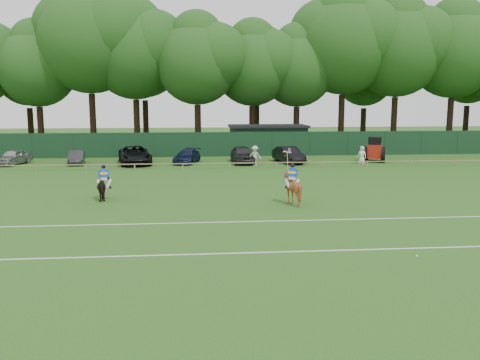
{
  "coord_description": "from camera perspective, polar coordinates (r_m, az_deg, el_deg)",
  "views": [
    {
      "loc": [
        -2.02,
        -24.74,
        5.88
      ],
      "look_at": [
        0.5,
        3.0,
        1.4
      ],
      "focal_mm": 38.0,
      "sensor_mm": 36.0,
      "label": 1
    }
  ],
  "objects": [
    {
      "name": "spectator_mid",
      "position": [
        45.97,
        5.52,
        2.67
      ],
      "size": [
        0.92,
        0.52,
        1.47
      ],
      "primitive_type": "imported",
      "rotation": [
        0.0,
        0.0,
        0.2
      ],
      "color": "silver",
      "rests_on": "ground"
    },
    {
      "name": "pitch_rail",
      "position": [
        43.13,
        -2.47,
        1.89
      ],
      "size": [
        62.1,
        0.1,
        0.5
      ],
      "color": "#997F5B",
      "rests_on": "ground"
    },
    {
      "name": "tractor",
      "position": [
        49.32,
        14.87,
        3.27
      ],
      "size": [
        2.74,
        3.26,
        2.33
      ],
      "rotation": [
        0.0,
        0.0,
        -0.38
      ],
      "color": "#A31C0F",
      "rests_on": "ground"
    },
    {
      "name": "ground",
      "position": [
        25.51,
        -0.51,
        -4.19
      ],
      "size": [
        160.0,
        160.0,
        0.0
      ],
      "primitive_type": "plane",
      "color": "#1E4C14",
      "rests_on": "ground"
    },
    {
      "name": "perimeter_fence",
      "position": [
        51.98,
        -2.95,
        4.02
      ],
      "size": [
        92.08,
        0.08,
        2.5
      ],
      "color": "#14351E",
      "rests_on": "ground"
    },
    {
      "name": "rider_chestnut",
      "position": [
        28.47,
        5.89,
        0.59
      ],
      "size": [
        0.89,
        0.79,
        2.05
      ],
      "rotation": [
        0.0,
        0.0,
        2.68
      ],
      "color": "silver",
      "rests_on": "ground"
    },
    {
      "name": "horse_dark",
      "position": [
        30.73,
        -14.99,
        -0.8
      ],
      "size": [
        1.21,
        1.91,
        1.49
      ],
      "primitive_type": "imported",
      "rotation": [
        0.0,
        0.0,
        3.39
      ],
      "color": "black",
      "rests_on": "ground"
    },
    {
      "name": "sedan_navy",
      "position": [
        46.88,
        -5.98,
        2.65
      ],
      "size": [
        2.84,
        4.61,
        1.25
      ],
      "primitive_type": "imported",
      "rotation": [
        0.0,
        0.0,
        -0.27
      ],
      "color": "#131C3E",
      "rests_on": "ground"
    },
    {
      "name": "pitch_lines",
      "position": [
        22.13,
        0.24,
        -6.26
      ],
      "size": [
        60.0,
        5.1,
        0.01
      ],
      "color": "silver",
      "rests_on": "ground"
    },
    {
      "name": "spectator_left",
      "position": [
        44.87,
        1.69,
        2.74
      ],
      "size": [
        1.22,
        0.8,
        1.76
      ],
      "primitive_type": "imported",
      "rotation": [
        0.0,
        0.0,
        0.13
      ],
      "color": "silver",
      "rests_on": "ground"
    },
    {
      "name": "hatch_grey",
      "position": [
        46.67,
        0.26,
        2.89
      ],
      "size": [
        2.06,
        4.75,
        1.59
      ],
      "primitive_type": "imported",
      "rotation": [
        0.0,
        0.0,
        0.04
      ],
      "color": "#29282A",
      "rests_on": "ground"
    },
    {
      "name": "tree_row",
      "position": [
        60.16,
        -1.34,
        3.53
      ],
      "size": [
        96.0,
        12.0,
        21.0
      ],
      "primitive_type": null,
      "color": "#26561C",
      "rests_on": "ground"
    },
    {
      "name": "sedan_grey",
      "position": [
        48.29,
        -17.87,
        2.44
      ],
      "size": [
        1.86,
        3.92,
        1.24
      ],
      "primitive_type": "imported",
      "rotation": [
        0.0,
        0.0,
        0.15
      ],
      "color": "#2E2E31",
      "rests_on": "ground"
    },
    {
      "name": "suv_black",
      "position": [
        46.96,
        -11.72,
        2.75
      ],
      "size": [
        3.72,
        6.23,
        1.62
      ],
      "primitive_type": "imported",
      "rotation": [
        0.0,
        0.0,
        0.19
      ],
      "color": "black",
      "rests_on": "ground"
    },
    {
      "name": "horse_chestnut",
      "position": [
        28.61,
        5.88,
        -0.96
      ],
      "size": [
        2.0,
        2.08,
        1.78
      ],
      "primitive_type": "imported",
      "rotation": [
        0.0,
        0.0,
        2.68
      ],
      "color": "brown",
      "rests_on": "ground"
    },
    {
      "name": "sedan_silver",
      "position": [
        49.98,
        -24.08,
        2.38
      ],
      "size": [
        2.7,
        4.35,
        1.38
      ],
      "primitive_type": "imported",
      "rotation": [
        0.0,
        0.0,
        -0.29
      ],
      "color": "#A3A5A8",
      "rests_on": "ground"
    },
    {
      "name": "utility_shed",
      "position": [
        55.49,
        3.14,
        4.64
      ],
      "size": [
        8.4,
        4.4,
        3.04
      ],
      "color": "#14331E",
      "rests_on": "ground"
    },
    {
      "name": "polo_ball",
      "position": [
        20.33,
        19.25,
        -8.06
      ],
      "size": [
        0.09,
        0.09,
        0.09
      ],
      "primitive_type": "sphere",
      "color": "silver",
      "rests_on": "ground"
    },
    {
      "name": "rider_dark",
      "position": [
        30.61,
        -15.04,
        0.48
      ],
      "size": [
        0.93,
        0.48,
        1.41
      ],
      "rotation": [
        0.0,
        0.0,
        3.39
      ],
      "color": "silver",
      "rests_on": "ground"
    },
    {
      "name": "spectator_right",
      "position": [
        47.31,
        13.53,
        2.74
      ],
      "size": [
        0.95,
        0.89,
        1.63
      ],
      "primitive_type": "imported",
      "rotation": [
        0.0,
        0.0,
        -0.63
      ],
      "color": "white",
      "rests_on": "ground"
    },
    {
      "name": "estate_black",
      "position": [
        47.1,
        5.5,
        2.83
      ],
      "size": [
        2.56,
        4.75,
        1.49
      ],
      "primitive_type": "imported",
      "rotation": [
        0.0,
        0.0,
        0.23
      ],
      "color": "black",
      "rests_on": "ground"
    }
  ]
}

